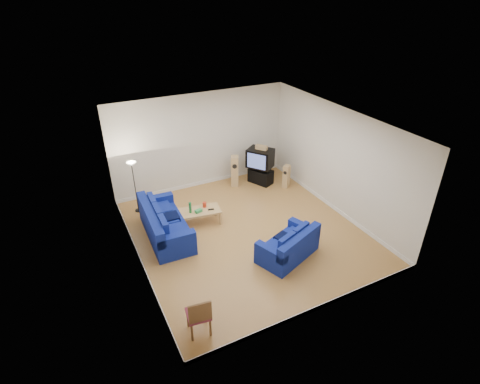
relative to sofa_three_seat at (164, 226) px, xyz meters
name	(u,v)px	position (x,y,z in m)	size (l,w,h in m)	color
room	(247,184)	(2.12, -0.87, 1.21)	(6.01, 6.51, 3.21)	#95622E
sofa_three_seat	(164,226)	(0.00, 0.00, 0.00)	(1.10, 2.38, 0.90)	navy
sofa_loveseat	(289,247)	(2.59, -2.32, -0.03)	(1.81, 1.40, 0.80)	navy
coffee_table	(199,212)	(1.12, 0.15, 0.05)	(1.28, 0.77, 0.44)	tan
bottle	(190,208)	(0.85, 0.16, 0.26)	(0.08, 0.08, 0.33)	#197233
tissue_box	(199,211)	(1.06, 0.07, 0.14)	(0.20, 0.11, 0.08)	green
red_canister	(205,205)	(1.32, 0.26, 0.18)	(0.11, 0.11, 0.15)	red
remote	(211,209)	(1.43, 0.03, 0.11)	(0.17, 0.05, 0.02)	black
tv_stand	(261,176)	(3.96, 1.56, -0.09)	(0.82, 0.45, 0.50)	black
av_receiver	(261,168)	(4.00, 1.60, 0.21)	(0.43, 0.35, 0.10)	black
television	(260,158)	(3.94, 1.61, 0.58)	(0.99, 1.03, 0.64)	black
centre_speaker	(261,147)	(3.97, 1.59, 0.98)	(0.40, 0.16, 0.14)	tan
speaker_left	(235,171)	(3.06, 1.80, 0.20)	(0.37, 0.40, 1.08)	tan
speaker_right	(286,176)	(4.57, 0.87, 0.07)	(0.30, 0.29, 0.81)	tan
floor_lamp	(132,171)	(-0.33, 1.64, 1.03)	(0.28, 0.28, 1.65)	black
dining_chair	(199,315)	(-0.34, -3.55, 0.19)	(0.51, 0.51, 0.95)	brown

